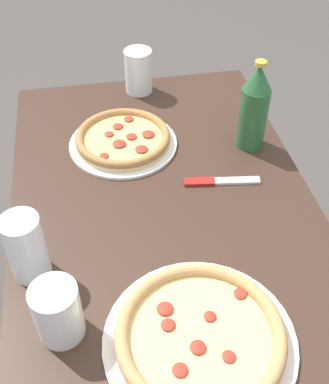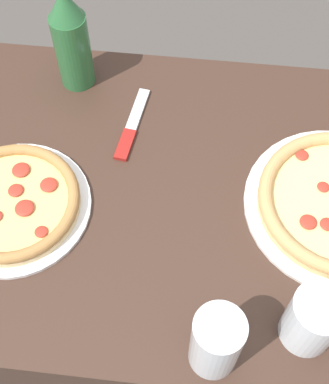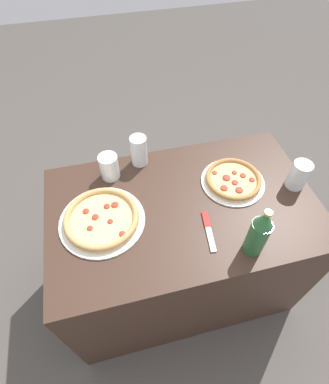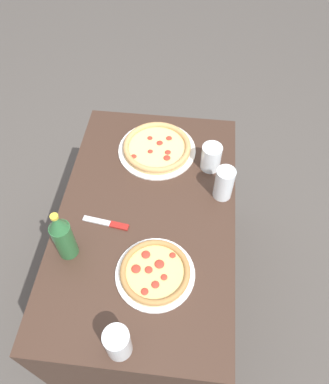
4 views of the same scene
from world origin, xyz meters
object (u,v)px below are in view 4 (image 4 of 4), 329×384
glass_orange_juice (224,185)px  knife (108,223)px  glass_red_wine (211,158)px  pizza_salami (155,272)px  glass_cola (118,343)px  beer_bottle (63,236)px  pizza_margherita (156,148)px

glass_orange_juice → knife: (-0.19, 0.43, -0.06)m
glass_red_wine → glass_orange_juice: 0.15m
pizza_salami → glass_cola: bearing=163.1°
glass_orange_juice → glass_cola: bearing=154.4°
knife → glass_cola: bearing=-163.8°
knife → beer_bottle: bearing=138.1°
glass_red_wine → glass_orange_juice: size_ratio=0.81×
pizza_salami → beer_bottle: bearing=80.5°
glass_orange_juice → beer_bottle: (-0.32, 0.54, 0.05)m
glass_cola → glass_orange_juice: 0.69m
pizza_margherita → pizza_salami: pizza_margherita is taller
pizza_margherita → glass_cola: size_ratio=2.67×
pizza_margherita → glass_red_wine: 0.25m
knife → pizza_margherita: bearing=-18.9°
pizza_margherita → glass_red_wine: bearing=-105.4°
glass_cola → knife: 0.46m
pizza_margherita → beer_bottle: bearing=154.4°
glass_red_wine → knife: (-0.33, 0.37, -0.05)m
beer_bottle → knife: (0.13, -0.12, -0.11)m
pizza_margherita → glass_orange_juice: 0.36m
glass_orange_juice → beer_bottle: beer_bottle is taller
glass_orange_juice → beer_bottle: size_ratio=0.62×
glass_cola → glass_red_wine: glass_cola is taller
beer_bottle → knife: bearing=-41.9°
glass_cola → beer_bottle: (0.31, 0.24, 0.05)m
glass_red_wine → pizza_margherita: bearing=74.6°
pizza_salami → knife: pizza_salami is taller
pizza_margherita → glass_cola: (-0.83, 0.01, 0.04)m
glass_red_wine → knife: 0.50m
knife → glass_red_wine: bearing=-48.6°
pizza_margherita → glass_red_wine: (-0.07, -0.24, 0.03)m
glass_orange_juice → knife: 0.47m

